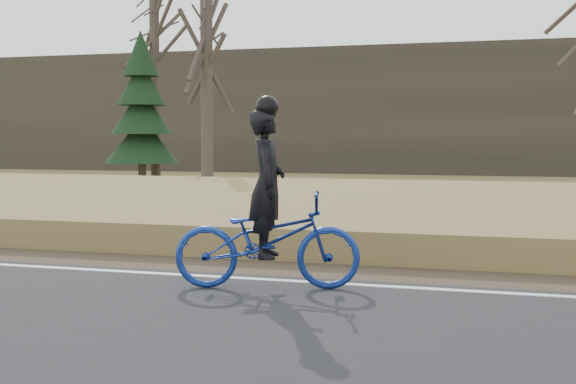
% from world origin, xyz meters
% --- Properties ---
extents(shoulder, '(120.00, 1.60, 0.04)m').
position_xyz_m(shoulder, '(0.00, 1.20, 0.02)').
color(shoulder, '#473A2B').
rests_on(shoulder, ground).
extents(embankment, '(120.00, 5.00, 0.44)m').
position_xyz_m(embankment, '(0.00, 4.20, 0.22)').
color(embankment, olive).
rests_on(embankment, ground).
extents(ballast, '(120.00, 3.00, 0.45)m').
position_xyz_m(ballast, '(0.00, 8.00, 0.23)').
color(ballast, slate).
rests_on(ballast, ground).
extents(railroad, '(120.00, 2.40, 0.29)m').
position_xyz_m(railroad, '(0.00, 8.00, 0.53)').
color(railroad, black).
rests_on(railroad, ballast).
extents(treeline_backdrop, '(120.00, 4.00, 6.00)m').
position_xyz_m(treeline_backdrop, '(0.00, 30.00, 3.00)').
color(treeline_backdrop, '#383328').
rests_on(treeline_backdrop, ground).
extents(cyclist, '(2.20, 1.23, 2.17)m').
position_xyz_m(cyclist, '(4.53, -0.29, 0.74)').
color(cyclist, navy).
rests_on(cyclist, road).
extents(bare_tree_left, '(0.36, 0.36, 8.35)m').
position_xyz_m(bare_tree_left, '(-6.05, 17.97, 4.18)').
color(bare_tree_left, '#4D4139').
rests_on(bare_tree_left, ground).
extents(bare_tree_near_left, '(0.36, 0.36, 6.54)m').
position_xyz_m(bare_tree_near_left, '(-1.90, 13.07, 3.27)').
color(bare_tree_near_left, '#4D4139').
rests_on(bare_tree_near_left, ground).
extents(conifer, '(2.60, 2.60, 5.49)m').
position_xyz_m(conifer, '(-5.95, 16.71, 2.60)').
color(conifer, '#4D4139').
rests_on(conifer, ground).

